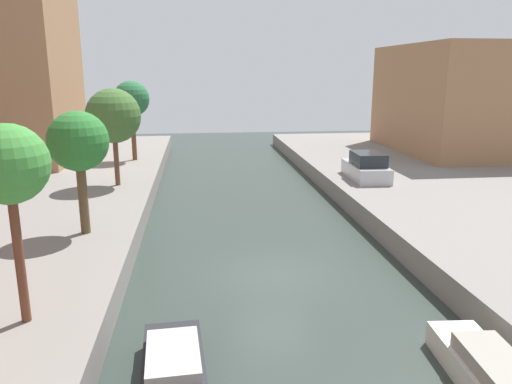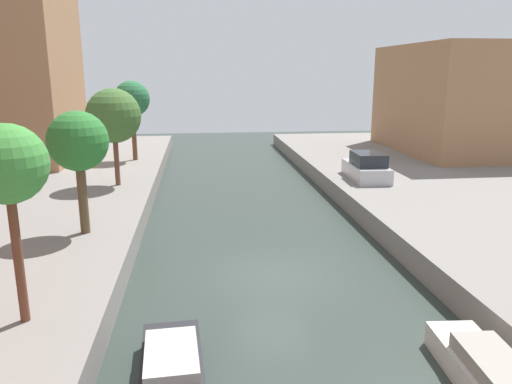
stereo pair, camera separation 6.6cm
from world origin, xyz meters
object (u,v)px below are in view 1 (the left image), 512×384
(low_block_right, at_px, (465,99))
(street_tree_2, at_px, (78,143))
(street_tree_1, at_px, (8,167))
(street_tree_4, at_px, (131,100))
(parked_car, at_px, (366,168))
(street_tree_3, at_px, (113,116))
(moored_boat_left_2, at_px, (174,370))
(moored_boat_right_2, at_px, (487,372))

(low_block_right, distance_m, street_tree_2, 30.34)
(street_tree_1, bearing_deg, street_tree_4, 90.00)
(street_tree_4, relative_size, parked_car, 1.31)
(street_tree_3, relative_size, parked_car, 1.25)
(low_block_right, distance_m, parked_car, 14.64)
(low_block_right, bearing_deg, street_tree_4, -177.30)
(street_tree_2, relative_size, street_tree_3, 0.90)
(street_tree_3, height_order, parked_car, street_tree_3)
(street_tree_1, relative_size, street_tree_3, 0.94)
(street_tree_3, bearing_deg, street_tree_1, -90.00)
(street_tree_2, relative_size, moored_boat_left_2, 1.26)
(street_tree_2, height_order, moored_boat_left_2, street_tree_2)
(street_tree_2, xyz_separation_m, moored_boat_left_2, (3.67, -8.61, -4.08))
(low_block_right, distance_m, street_tree_3, 26.51)
(moored_boat_left_2, bearing_deg, low_block_right, 50.75)
(street_tree_3, xyz_separation_m, moored_boat_left_2, (3.67, -16.83, -4.34))
(low_block_right, bearing_deg, street_tree_3, -159.85)
(moored_boat_left_2, relative_size, moored_boat_right_2, 0.94)
(street_tree_1, height_order, moored_boat_right_2, street_tree_1)
(low_block_right, height_order, street_tree_4, low_block_right)
(moored_boat_left_2, bearing_deg, street_tree_2, 113.08)
(parked_car, bearing_deg, street_tree_2, -149.88)
(low_block_right, distance_m, moored_boat_right_2, 30.77)
(street_tree_4, xyz_separation_m, moored_boat_right_2, (10.74, -25.76, -4.76))
(street_tree_2, xyz_separation_m, moored_boat_right_2, (10.74, -9.57, -4.07))
(low_block_right, relative_size, parked_car, 3.13)
(low_block_right, height_order, street_tree_2, low_block_right)
(street_tree_2, height_order, street_tree_4, street_tree_4)
(low_block_right, height_order, parked_car, low_block_right)
(moored_boat_left_2, bearing_deg, street_tree_1, 155.63)
(street_tree_4, distance_m, moored_boat_left_2, 25.51)
(street_tree_4, height_order, parked_car, street_tree_4)
(street_tree_4, height_order, moored_boat_right_2, street_tree_4)
(street_tree_3, bearing_deg, low_block_right, 20.15)
(street_tree_3, bearing_deg, moored_boat_right_2, -58.91)
(parked_car, bearing_deg, street_tree_4, 150.14)
(street_tree_3, xyz_separation_m, moored_boat_right_2, (10.74, -17.80, -4.32))
(street_tree_2, distance_m, moored_boat_left_2, 10.21)
(street_tree_1, height_order, street_tree_2, street_tree_1)
(low_block_right, height_order, moored_boat_left_2, low_block_right)
(street_tree_2, distance_m, street_tree_3, 8.23)
(street_tree_3, distance_m, street_tree_4, 7.97)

